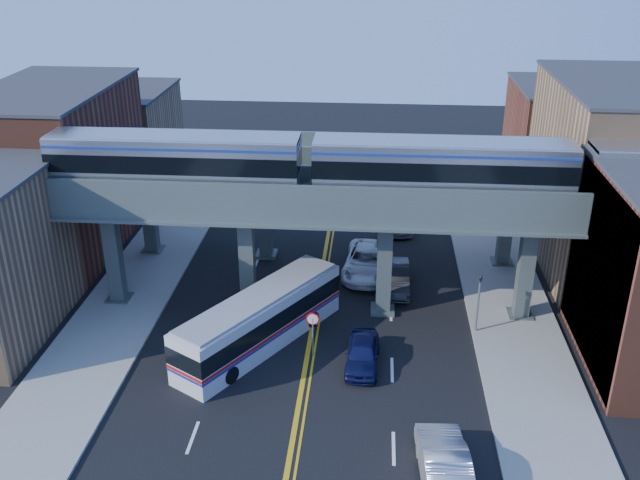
# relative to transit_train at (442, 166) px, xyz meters

# --- Properties ---
(ground) EXTENTS (120.00, 120.00, 0.00)m
(ground) POSITION_rel_transit_train_xyz_m (-6.87, -8.00, -9.11)
(ground) COLOR black
(ground) RESTS_ON ground
(sidewalk_west) EXTENTS (5.00, 70.00, 0.16)m
(sidewalk_west) POSITION_rel_transit_train_xyz_m (-18.37, 2.00, -9.03)
(sidewalk_west) COLOR gray
(sidewalk_west) RESTS_ON ground
(sidewalk_east) EXTENTS (5.00, 70.00, 0.16)m
(sidewalk_east) POSITION_rel_transit_train_xyz_m (4.63, 2.00, -9.03)
(sidewalk_east) COLOR gray
(sidewalk_east) RESTS_ON ground
(building_west_b) EXTENTS (8.00, 14.00, 11.00)m
(building_west_b) POSITION_rel_transit_train_xyz_m (-25.37, 8.00, -3.61)
(building_west_b) COLOR brown
(building_west_b) RESTS_ON ground
(building_west_c) EXTENTS (8.00, 10.00, 8.00)m
(building_west_c) POSITION_rel_transit_train_xyz_m (-25.37, 21.00, -5.11)
(building_west_c) COLOR #A17C53
(building_west_c) RESTS_ON ground
(building_east_b) EXTENTS (8.00, 14.00, 12.00)m
(building_east_b) POSITION_rel_transit_train_xyz_m (11.63, 8.00, -3.11)
(building_east_b) COLOR #A17C53
(building_east_b) RESTS_ON ground
(building_east_c) EXTENTS (8.00, 10.00, 9.00)m
(building_east_c) POSITION_rel_transit_train_xyz_m (11.63, 21.00, -4.61)
(building_east_c) COLOR brown
(building_east_c) RESTS_ON ground
(mural_panel) EXTENTS (0.10, 9.50, 9.50)m
(mural_panel) POSITION_rel_transit_train_xyz_m (7.68, -4.00, -4.36)
(mural_panel) COLOR teal
(mural_panel) RESTS_ON ground
(elevated_viaduct_near) EXTENTS (52.00, 3.60, 7.40)m
(elevated_viaduct_near) POSITION_rel_transit_train_xyz_m (-6.87, 0.00, -2.64)
(elevated_viaduct_near) COLOR #45514D
(elevated_viaduct_near) RESTS_ON ground
(elevated_viaduct_far) EXTENTS (52.00, 3.60, 7.40)m
(elevated_viaduct_far) POSITION_rel_transit_train_xyz_m (-6.87, 7.00, -2.64)
(elevated_viaduct_far) COLOR #45514D
(elevated_viaduct_far) RESTS_ON ground
(transit_train) EXTENTS (43.21, 2.70, 3.15)m
(transit_train) POSITION_rel_transit_train_xyz_m (0.00, 0.00, 0.00)
(transit_train) COLOR black
(transit_train) RESTS_ON elevated_viaduct_near
(stop_sign) EXTENTS (0.76, 0.09, 2.63)m
(stop_sign) POSITION_rel_transit_train_xyz_m (-6.57, -5.00, -7.35)
(stop_sign) COLOR slate
(stop_sign) RESTS_ON ground
(traffic_signal) EXTENTS (0.15, 0.18, 4.10)m
(traffic_signal) POSITION_rel_transit_train_xyz_m (2.33, -2.00, -6.81)
(traffic_signal) COLOR slate
(traffic_signal) RESTS_ON ground
(transit_bus) EXTENTS (8.10, 10.87, 2.90)m
(transit_bus) POSITION_rel_transit_train_xyz_m (-9.51, -4.12, -7.62)
(transit_bus) COLOR silver
(transit_bus) RESTS_ON ground
(car_lane_a) EXTENTS (1.85, 4.28, 1.44)m
(car_lane_a) POSITION_rel_transit_train_xyz_m (-3.93, -5.69, -8.39)
(car_lane_a) COLOR #11133E
(car_lane_a) RESTS_ON ground
(car_lane_b) EXTENTS (1.66, 4.72, 1.55)m
(car_lane_b) POSITION_rel_transit_train_xyz_m (-2.08, 2.93, -8.33)
(car_lane_b) COLOR #303032
(car_lane_b) RESTS_ON ground
(car_lane_c) EXTENTS (3.28, 6.25, 1.68)m
(car_lane_c) POSITION_rel_transit_train_xyz_m (-3.95, 4.95, -8.27)
(car_lane_c) COLOR white
(car_lane_c) RESTS_ON ground
(car_lane_d) EXTENTS (2.56, 5.59, 1.59)m
(car_lane_d) POSITION_rel_transit_train_xyz_m (-1.87, 12.93, -8.31)
(car_lane_d) COLOR #ABACB0
(car_lane_d) RESTS_ON ground
(car_parked_curb) EXTENTS (2.24, 5.54, 1.79)m
(car_parked_curb) POSITION_rel_transit_train_xyz_m (-0.37, -13.91, -8.21)
(car_parked_curb) COLOR #A7A7AC
(car_parked_curb) RESTS_ON ground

